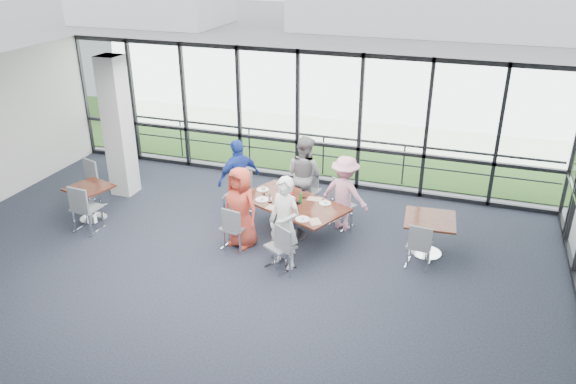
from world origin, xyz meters
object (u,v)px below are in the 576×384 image
(structural_column, at_px, (118,127))
(diner_near_right, at_px, (285,223))
(chair_spare_la, at_px, (87,208))
(chair_spare_lb, at_px, (89,186))
(side_table_left, at_px, (90,192))
(side_table_right, at_px, (430,224))
(chair_main_fr, at_px, (342,206))
(diner_far_right, at_px, (345,193))
(chair_main_fl, at_px, (309,191))
(chair_main_nl, at_px, (234,228))
(chair_spare_r, at_px, (419,245))
(diner_far_left, at_px, (304,175))
(diner_near_left, at_px, (241,207))
(main_table, at_px, (293,207))
(chair_main_end, at_px, (237,195))
(chair_main_nr, at_px, (281,246))
(diner_end, at_px, (239,178))

(structural_column, height_order, diner_near_right, structural_column)
(chair_spare_la, distance_m, chair_spare_lb, 1.15)
(side_table_left, relative_size, chair_spare_lb, 0.98)
(side_table_right, relative_size, chair_main_fr, 1.07)
(side_table_left, distance_m, diner_far_right, 5.32)
(side_table_left, bearing_deg, chair_main_fl, 24.51)
(side_table_left, height_order, side_table_right, same)
(chair_main_nl, bearing_deg, chair_spare_r, 18.64)
(diner_far_left, xyz_separation_m, chair_spare_lb, (-4.57, -1.27, -0.37))
(structural_column, height_order, chair_spare_r, structural_column)
(chair_main_fl, bearing_deg, side_table_left, 33.83)
(diner_near_left, distance_m, diner_near_right, 1.14)
(main_table, relative_size, side_table_left, 2.42)
(main_table, height_order, chair_spare_lb, chair_spare_lb)
(chair_spare_lb, bearing_deg, chair_main_fl, -143.99)
(chair_main_fr, relative_size, chair_spare_la, 0.93)
(side_table_left, relative_size, chair_main_end, 1.08)
(diner_near_right, xyz_separation_m, chair_spare_lb, (-4.89, 0.93, -0.37))
(main_table, distance_m, chair_main_nr, 1.25)
(side_table_right, distance_m, diner_near_left, 3.56)
(diner_near_right, bearing_deg, diner_far_right, 87.03)
(diner_near_left, height_order, diner_end, diner_end)
(chair_main_fr, distance_m, chair_spare_lb, 5.57)
(diner_far_left, bearing_deg, main_table, 118.98)
(diner_far_left, xyz_separation_m, diner_far_right, (0.99, -0.45, -0.08))
(chair_main_nl, distance_m, chair_spare_r, 3.47)
(chair_spare_r, bearing_deg, chair_spare_la, -168.17)
(chair_main_nl, distance_m, chair_spare_la, 3.14)
(diner_far_left, xyz_separation_m, chair_main_fr, (0.93, -0.37, -0.41))
(chair_main_fr, relative_size, chair_spare_lb, 0.93)
(chair_main_fl, xyz_separation_m, chair_main_fr, (0.87, -0.51, 0.02))
(chair_main_fr, bearing_deg, diner_near_right, 99.33)
(diner_far_left, relative_size, chair_main_fr, 1.87)
(main_table, xyz_separation_m, chair_spare_la, (-4.04, -1.11, -0.14))
(main_table, relative_size, diner_far_left, 1.37)
(diner_end, height_order, chair_main_nl, diner_end)
(diner_far_right, bearing_deg, diner_far_left, -9.05)
(diner_near_left, bearing_deg, structural_column, 175.66)
(side_table_right, relative_size, diner_near_right, 0.57)
(chair_main_fl, bearing_deg, chair_spare_la, 39.91)
(diner_near_right, xyz_separation_m, chair_main_fl, (-0.26, 2.34, -0.42))
(chair_main_fr, bearing_deg, side_table_left, 43.19)
(diner_near_left, distance_m, chair_spare_r, 3.38)
(chair_main_end, bearing_deg, diner_end, 78.07)
(chair_main_nr, bearing_deg, chair_main_fr, 103.02)
(chair_main_fr, distance_m, chair_spare_r, 2.01)
(side_table_left, xyz_separation_m, diner_near_right, (4.48, -0.42, 0.25))
(diner_near_left, xyz_separation_m, chair_main_fl, (0.78, 1.89, -0.36))
(structural_column, bearing_deg, chair_spare_r, -8.88)
(chair_main_fl, xyz_separation_m, chair_spare_lb, (-4.63, -1.41, 0.05))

